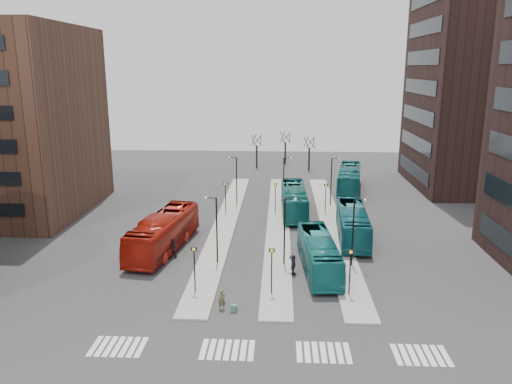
{
  "coord_description": "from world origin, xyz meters",
  "views": [
    {
      "loc": [
        2.2,
        -23.84,
        17.28
      ],
      "look_at": [
        -0.26,
        24.86,
        5.0
      ],
      "focal_mm": 35.0,
      "sensor_mm": 36.0,
      "label": 1
    }
  ],
  "objects_px": {
    "traveller": "(222,300)",
    "suitcase": "(234,308)",
    "teal_bus_d": "(349,179)",
    "teal_bus_a": "(319,253)",
    "commuter_c": "(292,264)",
    "red_bus": "(164,232)",
    "teal_bus_c": "(352,223)",
    "commuter_b": "(294,265)",
    "commuter_a": "(172,248)",
    "teal_bus_b": "(294,200)"
  },
  "relations": [
    {
      "from": "teal_bus_c",
      "to": "teal_bus_d",
      "type": "height_order",
      "value": "teal_bus_d"
    },
    {
      "from": "teal_bus_c",
      "to": "teal_bus_d",
      "type": "bearing_deg",
      "value": 86.95
    },
    {
      "from": "teal_bus_b",
      "to": "teal_bus_a",
      "type": "bearing_deg",
      "value": -85.43
    },
    {
      "from": "teal_bus_b",
      "to": "commuter_a",
      "type": "relative_size",
      "value": 6.51
    },
    {
      "from": "teal_bus_c",
      "to": "commuter_a",
      "type": "xyz_separation_m",
      "value": [
        -17.46,
        -6.18,
        -0.73
      ]
    },
    {
      "from": "traveller",
      "to": "commuter_b",
      "type": "xyz_separation_m",
      "value": [
        5.36,
        6.57,
        0.12
      ]
    },
    {
      "from": "teal_bus_b",
      "to": "red_bus",
      "type": "bearing_deg",
      "value": -135.92
    },
    {
      "from": "teal_bus_d",
      "to": "commuter_c",
      "type": "height_order",
      "value": "teal_bus_d"
    },
    {
      "from": "teal_bus_d",
      "to": "suitcase",
      "type": "bearing_deg",
      "value": -100.41
    },
    {
      "from": "teal_bus_d",
      "to": "teal_bus_a",
      "type": "bearing_deg",
      "value": -93.41
    },
    {
      "from": "commuter_a",
      "to": "teal_bus_a",
      "type": "bearing_deg",
      "value": 168.17
    },
    {
      "from": "teal_bus_a",
      "to": "commuter_c",
      "type": "height_order",
      "value": "teal_bus_a"
    },
    {
      "from": "suitcase",
      "to": "commuter_c",
      "type": "height_order",
      "value": "commuter_c"
    },
    {
      "from": "teal_bus_c",
      "to": "commuter_b",
      "type": "distance_m",
      "value": 11.51
    },
    {
      "from": "red_bus",
      "to": "commuter_b",
      "type": "height_order",
      "value": "red_bus"
    },
    {
      "from": "teal_bus_b",
      "to": "teal_bus_d",
      "type": "bearing_deg",
      "value": 54.43
    },
    {
      "from": "commuter_a",
      "to": "suitcase",
      "type": "bearing_deg",
      "value": 121.12
    },
    {
      "from": "teal_bus_b",
      "to": "commuter_b",
      "type": "distance_m",
      "value": 18.36
    },
    {
      "from": "suitcase",
      "to": "traveller",
      "type": "xyz_separation_m",
      "value": [
        -0.88,
        0.3,
        0.5
      ]
    },
    {
      "from": "teal_bus_a",
      "to": "commuter_b",
      "type": "xyz_separation_m",
      "value": [
        -2.19,
        -1.12,
        -0.65
      ]
    },
    {
      "from": "teal_bus_a",
      "to": "teal_bus_c",
      "type": "bearing_deg",
      "value": 60.27
    },
    {
      "from": "teal_bus_d",
      "to": "traveller",
      "type": "bearing_deg",
      "value": -101.77
    },
    {
      "from": "teal_bus_c",
      "to": "commuter_c",
      "type": "relative_size",
      "value": 7.12
    },
    {
      "from": "teal_bus_d",
      "to": "traveller",
      "type": "height_order",
      "value": "teal_bus_d"
    },
    {
      "from": "commuter_a",
      "to": "commuter_b",
      "type": "relative_size",
      "value": 1.04
    },
    {
      "from": "suitcase",
      "to": "teal_bus_a",
      "type": "height_order",
      "value": "teal_bus_a"
    },
    {
      "from": "teal_bus_d",
      "to": "commuter_b",
      "type": "xyz_separation_m",
      "value": [
        -8.6,
        -30.25,
        -0.87
      ]
    },
    {
      "from": "suitcase",
      "to": "teal_bus_c",
      "type": "relative_size",
      "value": 0.04
    },
    {
      "from": "traveller",
      "to": "commuter_c",
      "type": "height_order",
      "value": "commuter_c"
    },
    {
      "from": "commuter_b",
      "to": "commuter_c",
      "type": "relative_size",
      "value": 1.06
    },
    {
      "from": "suitcase",
      "to": "teal_bus_c",
      "type": "distance_m",
      "value": 19.74
    },
    {
      "from": "suitcase",
      "to": "teal_bus_c",
      "type": "height_order",
      "value": "teal_bus_c"
    },
    {
      "from": "red_bus",
      "to": "traveller",
      "type": "relative_size",
      "value": 8.41
    },
    {
      "from": "suitcase",
      "to": "red_bus",
      "type": "relative_size",
      "value": 0.04
    },
    {
      "from": "commuter_c",
      "to": "traveller",
      "type": "bearing_deg",
      "value": -26.49
    },
    {
      "from": "commuter_c",
      "to": "teal_bus_a",
      "type": "bearing_deg",
      "value": 121.68
    },
    {
      "from": "teal_bus_a",
      "to": "teal_bus_b",
      "type": "distance_m",
      "value": 17.31
    },
    {
      "from": "red_bus",
      "to": "teal_bus_c",
      "type": "xyz_separation_m",
      "value": [
        18.65,
        4.26,
        -0.14
      ]
    },
    {
      "from": "suitcase",
      "to": "traveller",
      "type": "distance_m",
      "value": 1.06
    },
    {
      "from": "suitcase",
      "to": "teal_bus_b",
      "type": "xyz_separation_m",
      "value": [
        4.93,
        25.21,
        1.41
      ]
    },
    {
      "from": "red_bus",
      "to": "teal_bus_a",
      "type": "height_order",
      "value": "red_bus"
    },
    {
      "from": "suitcase",
      "to": "teal_bus_d",
      "type": "xyz_separation_m",
      "value": [
        13.07,
        37.12,
        1.49
      ]
    },
    {
      "from": "commuter_c",
      "to": "commuter_a",
      "type": "bearing_deg",
      "value": -94.86
    },
    {
      "from": "traveller",
      "to": "suitcase",
      "type": "bearing_deg",
      "value": -30.65
    },
    {
      "from": "teal_bus_a",
      "to": "commuter_b",
      "type": "height_order",
      "value": "teal_bus_a"
    },
    {
      "from": "teal_bus_b",
      "to": "suitcase",
      "type": "bearing_deg",
      "value": -102.26
    },
    {
      "from": "red_bus",
      "to": "commuter_c",
      "type": "distance_m",
      "value": 13.35
    },
    {
      "from": "traveller",
      "to": "commuter_b",
      "type": "distance_m",
      "value": 8.48
    },
    {
      "from": "teal_bus_b",
      "to": "commuter_b",
      "type": "height_order",
      "value": "teal_bus_b"
    },
    {
      "from": "commuter_a",
      "to": "commuter_c",
      "type": "distance_m",
      "value": 11.56
    }
  ]
}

